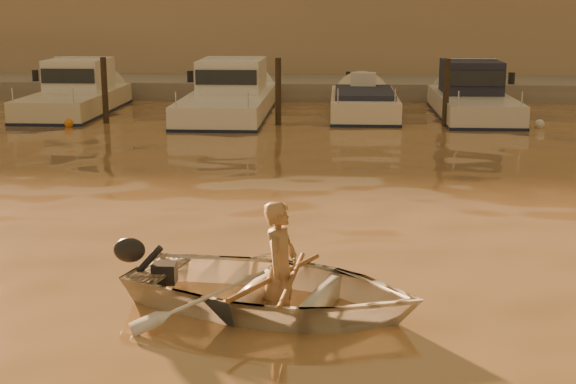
# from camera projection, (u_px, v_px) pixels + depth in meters

# --- Properties ---
(ground_plane) EXTENTS (160.00, 160.00, 0.00)m
(ground_plane) POSITION_uv_depth(u_px,v_px,m) (218.00, 277.00, 10.88)
(ground_plane) COLOR #8D5E38
(ground_plane) RESTS_ON ground
(dinghy) EXTENTS (4.27, 3.56, 0.76)m
(dinghy) POSITION_uv_depth(u_px,v_px,m) (273.00, 289.00, 9.72)
(dinghy) COLOR silver
(dinghy) RESTS_ON ground_plane
(person) EXTENTS (0.55, 0.69, 1.65)m
(person) POSITION_uv_depth(u_px,v_px,m) (280.00, 269.00, 9.62)
(person) COLOR #9C784E
(person) RESTS_ON dinghy
(outboard_motor) EXTENTS (0.98, 0.64, 0.70)m
(outboard_motor) POSITION_uv_depth(u_px,v_px,m) (163.00, 273.00, 10.21)
(outboard_motor) COLOR black
(outboard_motor) RESTS_ON dinghy
(oar_port) EXTENTS (0.22, 2.10, 0.13)m
(oar_port) POSITION_uv_depth(u_px,v_px,m) (292.00, 279.00, 9.60)
(oar_port) COLOR brown
(oar_port) RESTS_ON dinghy
(oar_starboard) EXTENTS (0.99, 1.91, 0.13)m
(oar_starboard) POSITION_uv_depth(u_px,v_px,m) (277.00, 277.00, 9.66)
(oar_starboard) COLOR olive
(oar_starboard) RESTS_ON dinghy
(moored_boat_1) EXTENTS (2.30, 6.83, 1.75)m
(moored_boat_1) POSITION_uv_depth(u_px,v_px,m) (75.00, 94.00, 26.70)
(moored_boat_1) COLOR beige
(moored_boat_1) RESTS_ON ground_plane
(moored_boat_2) EXTENTS (2.59, 8.56, 1.75)m
(moored_boat_2) POSITION_uv_depth(u_px,v_px,m) (229.00, 95.00, 26.38)
(moored_boat_2) COLOR white
(moored_boat_2) RESTS_ON ground_plane
(moored_boat_3) EXTENTS (2.10, 6.05, 0.95)m
(moored_boat_3) POSITION_uv_depth(u_px,v_px,m) (363.00, 108.00, 26.21)
(moored_boat_3) COLOR #F0E1C9
(moored_boat_3) RESTS_ON ground_plane
(moored_boat_4) EXTENTS (2.25, 6.94, 1.75)m
(moored_boat_4) POSITION_uv_depth(u_px,v_px,m) (473.00, 97.00, 25.91)
(moored_boat_4) COLOR beige
(moored_boat_4) RESTS_ON ground_plane
(piling_1) EXTENTS (0.18, 0.18, 2.20)m
(piling_1) POSITION_uv_depth(u_px,v_px,m) (105.00, 94.00, 24.40)
(piling_1) COLOR #2D2319
(piling_1) RESTS_ON ground_plane
(piling_2) EXTENTS (0.18, 0.18, 2.20)m
(piling_2) POSITION_uv_depth(u_px,v_px,m) (278.00, 95.00, 24.08)
(piling_2) COLOR #2D2319
(piling_2) RESTS_ON ground_plane
(piling_3) EXTENTS (0.18, 0.18, 2.20)m
(piling_3) POSITION_uv_depth(u_px,v_px,m) (446.00, 96.00, 23.78)
(piling_3) COLOR #2D2319
(piling_3) RESTS_ON ground_plane
(fender_b) EXTENTS (0.30, 0.30, 0.30)m
(fender_b) POSITION_uv_depth(u_px,v_px,m) (69.00, 123.00, 23.89)
(fender_b) COLOR orange
(fender_b) RESTS_ON ground_plane
(fender_c) EXTENTS (0.30, 0.30, 0.30)m
(fender_c) POSITION_uv_depth(u_px,v_px,m) (221.00, 124.00, 23.74)
(fender_c) COLOR silver
(fender_c) RESTS_ON ground_plane
(fender_d) EXTENTS (0.30, 0.30, 0.30)m
(fender_d) POSITION_uv_depth(u_px,v_px,m) (369.00, 121.00, 24.32)
(fender_d) COLOR orange
(fender_d) RESTS_ON ground_plane
(fender_e) EXTENTS (0.30, 0.30, 0.30)m
(fender_e) POSITION_uv_depth(u_px,v_px,m) (540.00, 124.00, 23.65)
(fender_e) COLOR silver
(fender_e) RESTS_ON ground_plane
(quay) EXTENTS (52.00, 4.00, 1.00)m
(quay) POSITION_uv_depth(u_px,v_px,m) (298.00, 92.00, 31.71)
(quay) COLOR gray
(quay) RESTS_ON ground_plane
(waterfront_building) EXTENTS (46.00, 7.00, 4.80)m
(waterfront_building) POSITION_uv_depth(u_px,v_px,m) (304.00, 29.00, 36.53)
(waterfront_building) COLOR #9E8466
(waterfront_building) RESTS_ON quay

